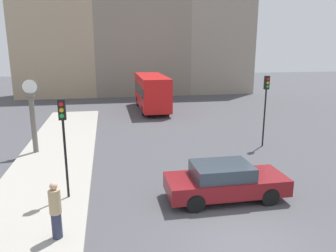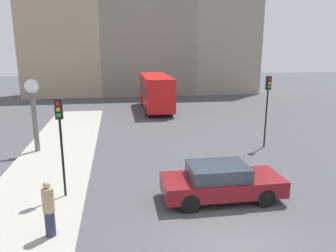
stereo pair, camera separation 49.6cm
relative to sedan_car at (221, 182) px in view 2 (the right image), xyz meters
The scene contains 9 objects.
ground_plane 2.69m from the sedan_car, 99.17° to the right, with size 120.00×120.00×0.00m, color #47474C.
sidewalk_corner 9.91m from the sedan_car, 135.71° to the left, with size 3.89×22.92×0.11m, color #A39E93.
building_row 29.76m from the sedan_car, 89.79° to the left, with size 27.80×5.00×15.06m.
sedan_car is the anchor object (origin of this frame).
bus_distant 18.46m from the sedan_car, 90.90° to the left, with size 2.36×7.96×3.16m.
traffic_light_near 6.35m from the sedan_car, behind, with size 0.26×0.24×3.80m.
traffic_light_far 7.98m from the sedan_car, 53.06° to the left, with size 0.26×0.24×4.12m.
street_clock 10.95m from the sedan_car, 139.38° to the left, with size 0.80×0.35×3.98m.
pedestrian_tan_coat 6.19m from the sedan_car, 163.57° to the right, with size 0.35×0.35×1.78m.
Camera 2 is at (-3.36, -8.56, 5.74)m, focal length 35.00 mm.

